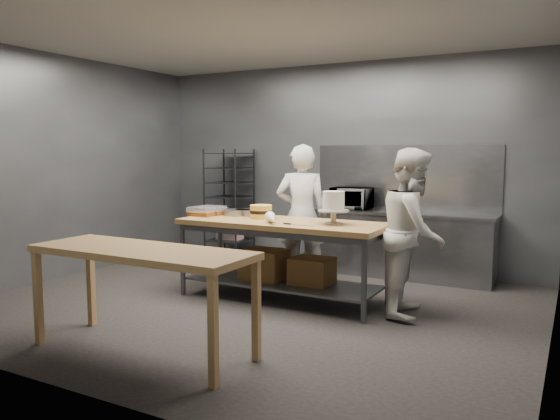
% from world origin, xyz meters
% --- Properties ---
extents(ground, '(6.00, 6.00, 0.00)m').
position_xyz_m(ground, '(0.00, 0.00, 0.00)').
color(ground, black).
rests_on(ground, ground).
extents(back_wall, '(6.00, 0.04, 3.00)m').
position_xyz_m(back_wall, '(0.00, 2.50, 1.50)').
color(back_wall, '#4C4F54').
rests_on(back_wall, ground).
extents(work_table, '(2.40, 0.90, 0.92)m').
position_xyz_m(work_table, '(0.19, 0.39, 0.57)').
color(work_table, brown).
rests_on(work_table, ground).
extents(near_counter, '(2.00, 0.70, 0.90)m').
position_xyz_m(near_counter, '(-0.06, -1.66, 0.81)').
color(near_counter, olive).
rests_on(near_counter, ground).
extents(back_counter, '(2.60, 0.60, 0.90)m').
position_xyz_m(back_counter, '(1.00, 2.18, 0.45)').
color(back_counter, slate).
rests_on(back_counter, ground).
extents(splashback_panel, '(2.60, 0.02, 0.90)m').
position_xyz_m(splashback_panel, '(1.00, 2.48, 1.35)').
color(splashback_panel, slate).
rests_on(splashback_panel, back_counter).
extents(speed_rack, '(0.64, 0.69, 1.75)m').
position_xyz_m(speed_rack, '(-1.70, 2.10, 0.86)').
color(speed_rack, black).
rests_on(speed_rack, ground).
extents(chef_behind, '(0.76, 0.63, 1.80)m').
position_xyz_m(chef_behind, '(0.07, 1.11, 0.90)').
color(chef_behind, silver).
rests_on(chef_behind, ground).
extents(chef_right, '(0.78, 0.94, 1.75)m').
position_xyz_m(chef_right, '(1.66, 0.53, 0.87)').
color(chef_right, silver).
rests_on(chef_right, ground).
extents(microwave, '(0.54, 0.37, 0.30)m').
position_xyz_m(microwave, '(0.33, 2.18, 1.05)').
color(microwave, black).
rests_on(microwave, back_counter).
extents(frosted_cake_stand, '(0.34, 0.34, 0.36)m').
position_xyz_m(frosted_cake_stand, '(0.82, 0.38, 1.15)').
color(frosted_cake_stand, '#ABA089').
rests_on(frosted_cake_stand, work_table).
extents(layer_cake, '(0.26, 0.26, 0.16)m').
position_xyz_m(layer_cake, '(-0.14, 0.45, 1.00)').
color(layer_cake, '#F9D64F').
rests_on(layer_cake, work_table).
extents(cake_pans, '(0.79, 0.37, 0.07)m').
position_xyz_m(cake_pans, '(-0.58, 0.61, 0.96)').
color(cake_pans, gray).
rests_on(cake_pans, work_table).
extents(piping_bag, '(0.32, 0.38, 0.12)m').
position_xyz_m(piping_bag, '(0.22, 0.08, 0.98)').
color(piping_bag, white).
rests_on(piping_bag, work_table).
extents(offset_spatula, '(0.36, 0.02, 0.02)m').
position_xyz_m(offset_spatula, '(0.48, 0.13, 0.93)').
color(offset_spatula, slate).
rests_on(offset_spatula, work_table).
extents(pastry_clamshells, '(0.34, 0.39, 0.11)m').
position_xyz_m(pastry_clamshells, '(-0.90, 0.40, 0.98)').
color(pastry_clamshells, brown).
rests_on(pastry_clamshells, work_table).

